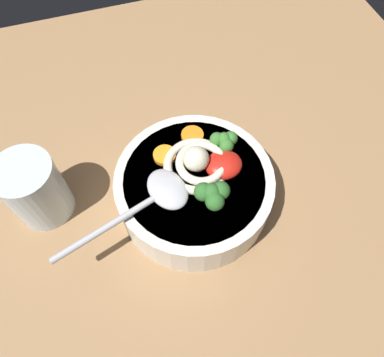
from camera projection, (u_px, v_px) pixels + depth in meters
table_slab at (196, 212)px, 51.36cm from camera, size 93.26×93.26×4.19cm
soup_bowl at (192, 190)px, 47.19cm from camera, size 20.07×20.07×6.15cm
noodle_pile at (198, 163)px, 44.40cm from camera, size 9.02×8.84×3.63cm
soup_spoon at (158, 196)px, 42.51cm from camera, size 17.43×8.36×1.60cm
chili_sauce_dollop at (224, 165)px, 44.39cm from camera, size 4.64×4.17×2.09cm
broccoli_floret_front at (224, 141)px, 45.33cm from camera, size 3.55×3.05×2.81cm
broccoli_floret_left at (212, 194)px, 41.09cm from camera, size 4.35×3.74×3.44cm
carrot_slice_rear at (165, 155)px, 45.94cm from camera, size 2.93×2.93×0.66cm
carrot_slice_right at (192, 136)px, 47.53cm from camera, size 2.95×2.95×0.62cm
drinking_glass at (35, 190)px, 45.34cm from camera, size 7.37×7.37×9.62cm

